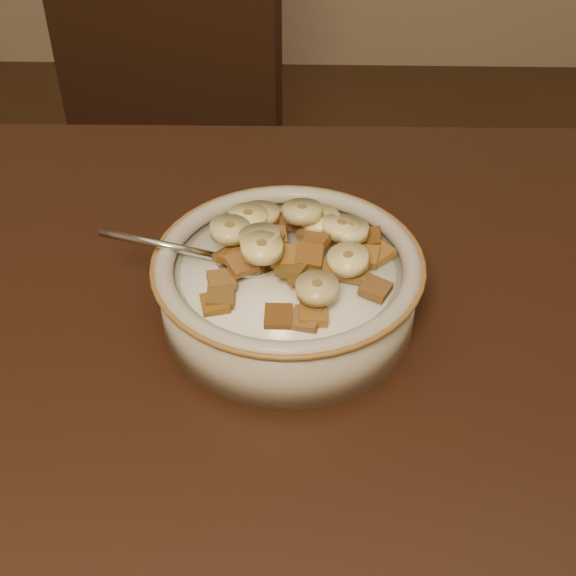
{
  "coord_description": "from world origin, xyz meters",
  "views": [
    {
      "loc": [
        0.18,
        -0.34,
        1.19
      ],
      "look_at": [
        0.17,
        0.14,
        0.78
      ],
      "focal_mm": 50.0,
      "sensor_mm": 36.0,
      "label": 1
    }
  ],
  "objects_px": {
    "table": "(40,464)",
    "spoon": "(247,262)",
    "cereal_bowl": "(288,294)",
    "chair": "(157,183)"
  },
  "relations": [
    {
      "from": "table",
      "to": "spoon",
      "type": "xyz_separation_m",
      "value": [
        0.14,
        0.14,
        0.07
      ]
    },
    {
      "from": "table",
      "to": "chair",
      "type": "relative_size",
      "value": 1.51
    },
    {
      "from": "chair",
      "to": "spoon",
      "type": "relative_size",
      "value": 19.25
    },
    {
      "from": "table",
      "to": "cereal_bowl",
      "type": "xyz_separation_m",
      "value": [
        0.17,
        0.14,
        0.04
      ]
    },
    {
      "from": "spoon",
      "to": "table",
      "type": "bearing_deg",
      "value": -39.35
    },
    {
      "from": "table",
      "to": "cereal_bowl",
      "type": "relative_size",
      "value": 6.97
    },
    {
      "from": "table",
      "to": "chair",
      "type": "xyz_separation_m",
      "value": [
        -0.06,
        0.78,
        -0.27
      ]
    },
    {
      "from": "chair",
      "to": "table",
      "type": "bearing_deg",
      "value": -71.0
    },
    {
      "from": "table",
      "to": "spoon",
      "type": "bearing_deg",
      "value": 44.77
    },
    {
      "from": "cereal_bowl",
      "to": "table",
      "type": "bearing_deg",
      "value": -141.3
    }
  ]
}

